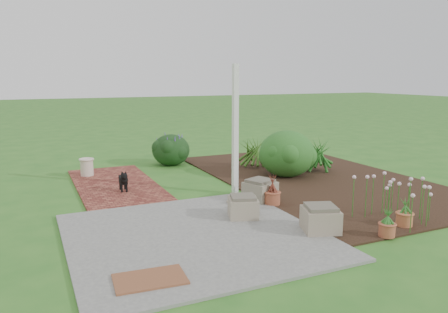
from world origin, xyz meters
name	(u,v)px	position (x,y,z in m)	size (l,w,h in m)	color
ground	(223,197)	(0.00, 0.00, 0.00)	(80.00, 80.00, 0.00)	#2C6A21
concrete_patio	(194,235)	(-1.25, -1.75, 0.02)	(3.50, 3.50, 0.04)	slate
brick_path	(116,184)	(-1.70, 1.75, 0.02)	(1.60, 3.50, 0.04)	maroon
garden_bed	(315,178)	(2.50, 0.50, 0.01)	(4.00, 7.00, 0.03)	black
veranda_post	(235,130)	(0.30, 0.10, 1.25)	(0.10, 0.10, 2.50)	white
stone_trough_near	(320,220)	(0.48, -2.38, 0.21)	(0.50, 0.50, 0.33)	gray
stone_trough_mid	(243,208)	(-0.26, -1.34, 0.19)	(0.46, 0.46, 0.30)	gray
stone_trough_far	(260,191)	(0.48, -0.58, 0.20)	(0.49, 0.49, 0.33)	#726E59
coir_doormat	(150,279)	(-2.21, -2.88, 0.05)	(0.79, 0.51, 0.02)	brown
black_dog	(123,180)	(-1.68, 1.04, 0.28)	(0.16, 0.46, 0.40)	black
cream_ceramic_urn	(87,167)	(-2.14, 2.78, 0.23)	(0.29, 0.29, 0.38)	beige
evergreen_shrub	(287,152)	(2.02, 0.94, 0.56)	(1.26, 1.26, 1.07)	#183F0E
agapanthus_clump_back	(317,152)	(2.95, 1.06, 0.48)	(1.00, 1.00, 0.90)	#15431B
agapanthus_clump_front	(253,150)	(1.81, 2.16, 0.46)	(0.96, 0.96, 0.85)	#194315
pink_flower_patch	(398,200)	(1.84, -2.53, 0.38)	(1.11, 1.11, 0.71)	#113D0F
terracotta_pot_bronze	(272,198)	(0.55, -0.90, 0.14)	(0.28, 0.28, 0.23)	brown
terracotta_pot_small_left	(404,219)	(1.80, -2.71, 0.13)	(0.24, 0.24, 0.20)	#AE613A
terracotta_pot_small_right	(387,230)	(1.22, -2.94, 0.13)	(0.23, 0.23, 0.19)	#A15036
purple_flowering_bush	(171,149)	(0.03, 3.33, 0.41)	(0.97, 0.97, 0.82)	black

